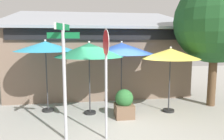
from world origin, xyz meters
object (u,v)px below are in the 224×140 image
at_px(shade_tree, 222,24).
at_px(patio_umbrella_mustard_far_right, 170,54).
at_px(street_sign_post, 64,70).
at_px(patio_umbrella_teal_left, 45,47).
at_px(patio_umbrella_royal_blue_right, 122,49).
at_px(stop_sign, 106,65).
at_px(patio_umbrella_forest_green_center, 89,50).
at_px(sidewalk_planter, 124,104).

bearing_deg(shade_tree, patio_umbrella_mustard_far_right, -170.18).
bearing_deg(street_sign_post, patio_umbrella_teal_left, 107.39).
relative_size(street_sign_post, patio_umbrella_royal_blue_right, 1.18).
relative_size(patio_umbrella_teal_left, patio_umbrella_mustard_far_right, 1.10).
bearing_deg(stop_sign, shade_tree, 25.32).
height_order(patio_umbrella_forest_green_center, patio_umbrella_royal_blue_right, patio_umbrella_forest_green_center).
relative_size(patio_umbrella_royal_blue_right, shade_tree, 0.53).
relative_size(stop_sign, sidewalk_planter, 2.98).
bearing_deg(patio_umbrella_forest_green_center, sidewalk_planter, -26.42).
height_order(stop_sign, sidewalk_planter, stop_sign).
relative_size(patio_umbrella_royal_blue_right, sidewalk_planter, 2.64).
relative_size(stop_sign, patio_umbrella_mustard_far_right, 1.22).
height_order(street_sign_post, patio_umbrella_mustard_far_right, street_sign_post).
bearing_deg(patio_umbrella_mustard_far_right, patio_umbrella_forest_green_center, 175.55).
xyz_separation_m(stop_sign, shade_tree, (4.95, 2.34, 1.28)).
bearing_deg(patio_umbrella_mustard_far_right, shade_tree, 9.82).
relative_size(patio_umbrella_teal_left, patio_umbrella_forest_green_center, 1.02).
relative_size(patio_umbrella_forest_green_center, patio_umbrella_royal_blue_right, 1.00).
xyz_separation_m(street_sign_post, patio_umbrella_royal_blue_right, (2.15, 2.97, 0.43)).
distance_m(stop_sign, patio_umbrella_forest_green_center, 2.22).
distance_m(stop_sign, sidewalk_planter, 2.40).
distance_m(patio_umbrella_forest_green_center, patio_umbrella_mustard_far_right, 3.01).
distance_m(patio_umbrella_teal_left, patio_umbrella_mustard_far_right, 4.66).
bearing_deg(patio_umbrella_forest_green_center, patio_umbrella_royal_blue_right, 33.42).
bearing_deg(sidewalk_planter, patio_umbrella_royal_blue_right, 82.67).
distance_m(patio_umbrella_teal_left, patio_umbrella_forest_green_center, 1.68).
bearing_deg(patio_umbrella_teal_left, patio_umbrella_mustard_far_right, -9.52).
relative_size(patio_umbrella_royal_blue_right, patio_umbrella_mustard_far_right, 1.08).
bearing_deg(sidewalk_planter, street_sign_post, -143.03).
xyz_separation_m(shade_tree, sidewalk_planter, (-4.11, -0.75, -2.87)).
distance_m(street_sign_post, stop_sign, 1.13).
distance_m(patio_umbrella_mustard_far_right, shade_tree, 2.59).
bearing_deg(shade_tree, street_sign_post, -159.87).
distance_m(patio_umbrella_teal_left, patio_umbrella_royal_blue_right, 2.99).
bearing_deg(street_sign_post, patio_umbrella_royal_blue_right, 54.05).
bearing_deg(patio_umbrella_teal_left, patio_umbrella_forest_green_center, -18.61).
height_order(patio_umbrella_teal_left, patio_umbrella_forest_green_center, patio_umbrella_teal_left).
bearing_deg(sidewalk_planter, patio_umbrella_teal_left, 157.96).
relative_size(patio_umbrella_forest_green_center, shade_tree, 0.53).
height_order(street_sign_post, patio_umbrella_teal_left, street_sign_post).
distance_m(patio_umbrella_forest_green_center, patio_umbrella_royal_blue_right, 1.64).
relative_size(patio_umbrella_mustard_far_right, shade_tree, 0.49).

